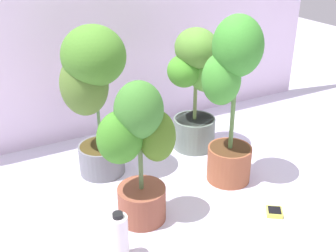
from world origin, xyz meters
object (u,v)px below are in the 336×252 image
object	(u,v)px
potted_plant_back_left	(92,84)
nutrient_bottle	(119,238)
hygrometer_box	(274,212)
potted_plant_front_right	(231,88)
potted_plant_front_left	(138,146)
potted_plant_back_right	(196,83)

from	to	relation	value
potted_plant_back_left	nutrient_bottle	world-z (taller)	potted_plant_back_left
hygrometer_box	potted_plant_front_right	bearing A→B (deg)	130.15
potted_plant_front_left	potted_plant_back_right	distance (m)	0.80
potted_plant_back_left	nutrient_bottle	size ratio (longest dim) A/B	3.55
potted_plant_front_left	hygrometer_box	distance (m)	0.78
potted_plant_front_left	potted_plant_back_right	size ratio (longest dim) A/B	0.92
potted_plant_front_right	potted_plant_back_left	bearing A→B (deg)	145.90
potted_plant_front_right	nutrient_bottle	size ratio (longest dim) A/B	3.83
potted_plant_back_left	potted_plant_front_left	distance (m)	0.53
potted_plant_front_right	nutrient_bottle	world-z (taller)	potted_plant_front_right
potted_plant_front_left	hygrometer_box	world-z (taller)	potted_plant_front_left
hygrometer_box	potted_plant_back_right	bearing A→B (deg)	124.61
potted_plant_front_right	potted_plant_back_right	distance (m)	0.43
potted_plant_front_right	hygrometer_box	distance (m)	0.67
potted_plant_front_right	potted_plant_back_left	size ratio (longest dim) A/B	1.08
potted_plant_front_left	nutrient_bottle	distance (m)	0.41
potted_plant_front_right	nutrient_bottle	bearing A→B (deg)	-158.52
hygrometer_box	nutrient_bottle	bearing A→B (deg)	-150.52
potted_plant_back_left	nutrient_bottle	bearing A→B (deg)	-102.51
potted_plant_front_right	hygrometer_box	world-z (taller)	potted_plant_front_right
potted_plant_back_right	hygrometer_box	size ratio (longest dim) A/B	7.03
potted_plant_front_right	hygrometer_box	xyz separation A→B (m)	(0.03, -0.38, -0.54)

